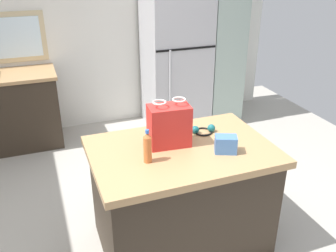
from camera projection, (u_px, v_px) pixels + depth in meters
name	position (u px, v px, depth m)	size (l,w,h in m)	color
ground	(159.00, 233.00, 3.21)	(6.08, 6.08, 0.00)	#ADA89E
back_wall	(92.00, 24.00, 4.77)	(5.00, 0.13, 2.73)	silver
kitchen_island	(181.00, 196.00, 2.95)	(1.36, 0.92, 0.88)	#33281E
refrigerator	(176.00, 59.00, 4.93)	(0.80, 0.73, 1.82)	#B7B7BC
tall_cabinet	(220.00, 45.00, 5.07)	(0.46, 0.65, 2.10)	#9EB2A8
sink_counter	(5.00, 111.00, 4.46)	(1.27, 0.63, 1.11)	#33281E
shopping_bag	(169.00, 125.00, 2.75)	(0.32, 0.21, 0.36)	red
small_box	(226.00, 144.00, 2.69)	(0.16, 0.10, 0.13)	#4775B7
bottle	(148.00, 148.00, 2.54)	(0.06, 0.06, 0.25)	#C66633
ear_defenders	(203.00, 130.00, 3.00)	(0.20, 0.17, 0.06)	black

